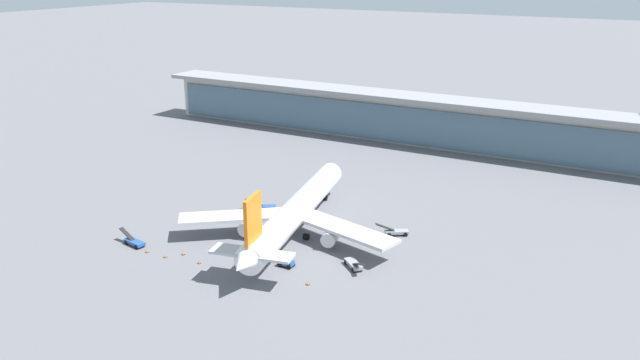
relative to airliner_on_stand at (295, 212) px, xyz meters
name	(u,v)px	position (x,y,z in m)	size (l,w,h in m)	color
ground_plane	(277,239)	(-2.09, -3.70, -5.03)	(1200.00, 1200.00, 0.00)	slate
airliner_on_stand	(295,212)	(0.00, 0.00, 0.00)	(45.13, 59.51, 15.96)	white
service_truck_near_nose_blue	(286,262)	(6.22, -13.29, -4.15)	(2.87, 1.72, 2.05)	#234C9E
service_truck_under_wing_blue	(134,242)	(-25.25, -19.86, -4.22)	(6.94, 2.71, 2.70)	#234C9E
service_truck_mid_apron_blue	(264,207)	(-13.42, 8.64, -4.22)	(6.64, 4.40, 2.70)	#234C9E
service_truck_by_tail_grey	(354,264)	(17.32, -7.73, -4.22)	(6.10, 5.39, 2.70)	gray
service_truck_on_taxiway_grey	(396,232)	(18.15, 9.92, -4.22)	(6.47, 4.78, 2.70)	gray
terminal_building	(422,119)	(-2.09, 78.67, 2.84)	(183.60, 12.80, 15.20)	beige
safety_cone_alpha	(183,253)	(-13.87, -18.55, -4.71)	(0.62, 0.62, 0.70)	orange
safety_cone_bravo	(308,283)	(13.14, -17.47, -4.71)	(0.62, 0.62, 0.70)	orange
safety_cone_charlie	(199,262)	(-8.77, -20.00, -4.71)	(0.62, 0.62, 0.70)	orange
safety_cone_delta	(147,251)	(-20.72, -21.13, -4.71)	(0.62, 0.62, 0.70)	orange
safety_cone_echo	(165,256)	(-16.10, -21.12, -4.71)	(0.62, 0.62, 0.70)	orange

